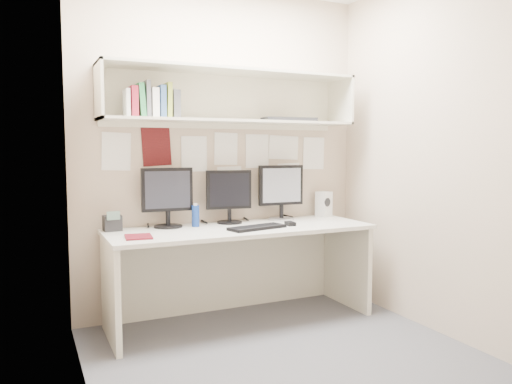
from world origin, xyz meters
name	(u,v)px	position (x,y,z in m)	size (l,w,h in m)	color
floor	(280,352)	(0.00, 0.00, 0.00)	(2.40, 2.00, 0.01)	#4C4C52
wall_back	(223,151)	(0.00, 1.00, 1.30)	(2.40, 0.02, 2.60)	#BAA58E
wall_front	(385,153)	(0.00, -1.00, 1.30)	(2.40, 0.02, 2.60)	#BAA58E
wall_left	(80,153)	(-1.20, 0.00, 1.30)	(0.02, 2.00, 2.60)	#BAA58E
wall_right	(426,152)	(1.20, 0.00, 1.30)	(0.02, 2.00, 2.60)	#BAA58E
desk	(241,274)	(0.00, 0.65, 0.37)	(2.00, 0.70, 0.73)	beige
overhead_hutch	(230,97)	(0.00, 0.86, 1.72)	(2.00, 0.38, 0.40)	beige
pinned_papers	(224,157)	(0.00, 0.99, 1.25)	(1.92, 0.01, 0.48)	white
monitor_left	(167,195)	(-0.50, 0.87, 0.98)	(0.39, 0.21, 0.45)	black
monitor_center	(229,194)	(-0.01, 0.87, 0.96)	(0.36, 0.20, 0.42)	black
monitor_right	(281,190)	(0.46, 0.87, 0.98)	(0.39, 0.21, 0.45)	#A5A5AA
keyboard	(257,227)	(0.07, 0.51, 0.74)	(0.44, 0.16, 0.02)	black
mouse	(290,224)	(0.37, 0.55, 0.74)	(0.06, 0.09, 0.03)	black
speaker	(324,204)	(0.89, 0.88, 0.84)	(0.14, 0.14, 0.22)	silver
blue_bottle	(196,216)	(-0.31, 0.80, 0.81)	(0.06, 0.06, 0.18)	navy
maroon_notebook	(139,237)	(-0.80, 0.52, 0.74)	(0.17, 0.21, 0.01)	#580F18
desk_phone	(112,223)	(-0.91, 0.87, 0.79)	(0.13, 0.12, 0.15)	black
book_stack	(152,102)	(-0.63, 0.79, 1.65)	(0.38, 0.16, 0.26)	silver
hutch_tray	(289,120)	(0.49, 0.79, 1.56)	(0.44, 0.17, 0.03)	black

